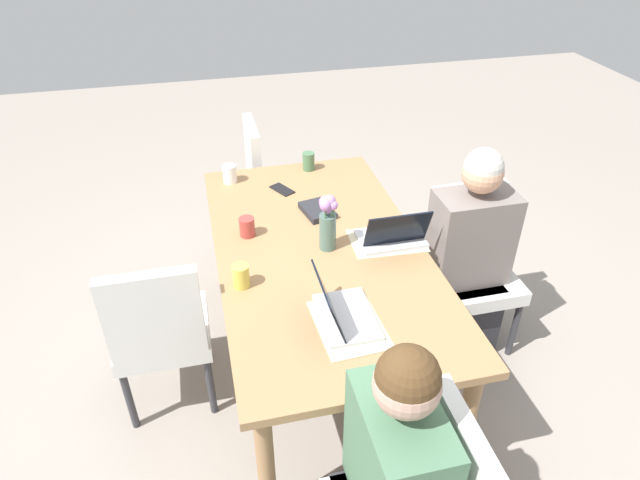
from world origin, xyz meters
TOP-DOWN VIEW (x-y plane):
  - ground_plane at (0.00, 0.00)m, footprint 10.00×10.00m
  - dining_table at (0.00, 0.00)m, footprint 1.86×0.99m
  - chair_near_left_near at (0.05, -0.85)m, footprint 0.44×0.44m
  - person_near_left_near at (-0.03, -0.79)m, footprint 0.36×0.40m
  - chair_far_left_far at (-0.12, 0.79)m, footprint 0.44×0.44m
  - chair_head_right_right_near at (1.22, 0.05)m, footprint 0.44×0.44m
  - flower_vase at (-0.00, -0.04)m, footprint 0.09×0.09m
  - placemat_near_left_near at (-0.01, -0.34)m, footprint 0.28×0.37m
  - placemat_head_left_left_mid at (-0.55, 0.01)m, footprint 0.37×0.28m
  - laptop_near_left_near at (-0.04, -0.36)m, footprint 0.22×0.32m
  - laptop_head_left_left_mid at (-0.51, 0.03)m, footprint 0.32×0.22m
  - coffee_mug_near_left at (0.83, -0.13)m, footprint 0.07×0.07m
  - coffee_mug_near_right at (0.78, 0.35)m, footprint 0.08×0.08m
  - coffee_mug_centre_left at (-0.20, 0.40)m, footprint 0.08×0.08m
  - coffee_mug_centre_right at (0.20, 0.33)m, footprint 0.08×0.08m
  - book_red_cover at (0.32, -0.06)m, footprint 0.22×0.18m
  - phone_black at (0.61, 0.08)m, footprint 0.17×0.14m

SIDE VIEW (x-z plane):
  - ground_plane at x=0.00m, z-range 0.00..0.00m
  - chair_near_left_near at x=0.05m, z-range 0.05..0.95m
  - chair_far_left_far at x=-0.12m, z-range 0.05..0.95m
  - chair_head_right_right_near at x=1.22m, z-range 0.05..0.95m
  - person_near_left_near at x=-0.03m, z-range -0.07..1.12m
  - dining_table at x=0.00m, z-range 0.29..1.03m
  - placemat_near_left_near at x=-0.01m, z-range 0.74..0.75m
  - placemat_head_left_left_mid at x=-0.55m, z-range 0.74..0.75m
  - phone_black at x=0.61m, z-range 0.74..0.75m
  - book_red_cover at x=0.32m, z-range 0.74..0.77m
  - laptop_near_left_near at x=-0.04m, z-range 0.68..0.89m
  - laptop_head_left_left_mid at x=-0.51m, z-range 0.68..0.89m
  - coffee_mug_centre_right at x=0.20m, z-range 0.74..0.84m
  - coffee_mug_near_right at x=0.78m, z-range 0.74..0.85m
  - coffee_mug_centre_left at x=-0.20m, z-range 0.74..0.85m
  - coffee_mug_near_left at x=0.83m, z-range 0.74..0.85m
  - flower_vase at x=0.00m, z-range 0.75..1.04m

